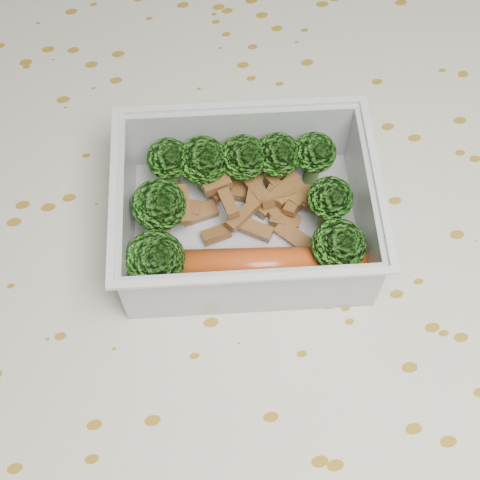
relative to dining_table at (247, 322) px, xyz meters
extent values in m
plane|color=olive|center=(0.00, 0.00, -0.67)|extent=(4.00, 4.00, 0.00)
cube|color=brown|center=(0.00, 0.00, 0.06)|extent=(1.40, 0.90, 0.04)
cube|color=beige|center=(0.00, 0.00, 0.09)|extent=(1.46, 0.96, 0.01)
cube|color=silver|center=(0.00, 0.03, 0.09)|extent=(0.17, 0.14, 0.00)
cube|color=silver|center=(0.01, 0.08, 0.12)|extent=(0.15, 0.03, 0.05)
cube|color=silver|center=(0.00, -0.03, 0.12)|extent=(0.15, 0.03, 0.05)
cube|color=silver|center=(0.08, 0.02, 0.12)|extent=(0.02, 0.11, 0.05)
cube|color=silver|center=(-0.07, 0.04, 0.12)|extent=(0.02, 0.11, 0.05)
cube|color=silver|center=(0.01, 0.09, 0.14)|extent=(0.16, 0.03, 0.00)
cube|color=silver|center=(0.00, -0.03, 0.14)|extent=(0.16, 0.03, 0.00)
cube|color=silver|center=(0.08, 0.02, 0.14)|extent=(0.02, 0.11, 0.00)
cube|color=silver|center=(-0.07, 0.04, 0.14)|extent=(0.02, 0.11, 0.00)
cylinder|color=#608C3F|center=(-0.04, 0.07, 0.10)|extent=(0.01, 0.01, 0.02)
ellipsoid|color=#418A29|center=(-0.04, 0.07, 0.12)|extent=(0.03, 0.03, 0.02)
cylinder|color=#608C3F|center=(-0.02, 0.07, 0.10)|extent=(0.01, 0.01, 0.02)
ellipsoid|color=#418A29|center=(-0.02, 0.07, 0.12)|extent=(0.03, 0.03, 0.03)
cylinder|color=#608C3F|center=(0.01, 0.06, 0.10)|extent=(0.01, 0.01, 0.02)
ellipsoid|color=#418A29|center=(0.01, 0.06, 0.12)|extent=(0.03, 0.03, 0.03)
cylinder|color=#608C3F|center=(0.03, 0.06, 0.10)|extent=(0.01, 0.01, 0.02)
ellipsoid|color=#418A29|center=(0.03, 0.06, 0.12)|extent=(0.03, 0.03, 0.03)
cylinder|color=#608C3F|center=(0.06, 0.06, 0.10)|extent=(0.01, 0.01, 0.02)
ellipsoid|color=#418A29|center=(0.06, 0.06, 0.12)|extent=(0.03, 0.03, 0.02)
cylinder|color=#608C3F|center=(-0.05, 0.04, 0.10)|extent=(0.01, 0.01, 0.02)
ellipsoid|color=#418A29|center=(-0.05, 0.04, 0.12)|extent=(0.03, 0.03, 0.03)
cylinder|color=#608C3F|center=(0.06, 0.02, 0.10)|extent=(0.01, 0.01, 0.02)
ellipsoid|color=#418A29|center=(0.06, 0.02, 0.12)|extent=(0.03, 0.03, 0.02)
cylinder|color=#608C3F|center=(-0.06, 0.00, 0.10)|extent=(0.01, 0.01, 0.02)
ellipsoid|color=#418A29|center=(-0.06, 0.00, 0.12)|extent=(0.04, 0.04, 0.03)
cylinder|color=#608C3F|center=(0.05, -0.01, 0.10)|extent=(0.01, 0.01, 0.02)
ellipsoid|color=#418A29|center=(0.05, -0.01, 0.12)|extent=(0.03, 0.03, 0.03)
cube|color=brown|center=(-0.03, 0.04, 0.11)|extent=(0.01, 0.03, 0.01)
cube|color=brown|center=(0.03, 0.06, 0.11)|extent=(0.02, 0.02, 0.01)
cube|color=brown|center=(0.03, 0.03, 0.10)|extent=(0.02, 0.02, 0.01)
cube|color=brown|center=(0.03, 0.03, 0.10)|extent=(0.03, 0.02, 0.01)
cube|color=brown|center=(-0.02, 0.04, 0.10)|extent=(0.02, 0.01, 0.01)
cube|color=brown|center=(-0.03, 0.05, 0.10)|extent=(0.02, 0.02, 0.01)
cube|color=brown|center=(-0.01, 0.06, 0.11)|extent=(0.02, 0.02, 0.01)
cube|color=brown|center=(0.03, 0.04, 0.11)|extent=(0.02, 0.02, 0.01)
cube|color=brown|center=(0.04, 0.04, 0.11)|extent=(0.03, 0.03, 0.01)
cube|color=brown|center=(0.04, 0.04, 0.11)|extent=(0.02, 0.02, 0.01)
cube|color=brown|center=(0.01, 0.06, 0.10)|extent=(0.02, 0.02, 0.01)
cube|color=brown|center=(0.00, 0.03, 0.11)|extent=(0.03, 0.02, 0.01)
cube|color=brown|center=(0.04, 0.04, 0.11)|extent=(0.02, 0.02, 0.01)
cube|color=brown|center=(0.01, 0.05, 0.11)|extent=(0.02, 0.03, 0.01)
cube|color=brown|center=(0.04, 0.04, 0.11)|extent=(0.02, 0.02, 0.01)
cube|color=brown|center=(0.01, 0.02, 0.10)|extent=(0.02, 0.02, 0.01)
cube|color=brown|center=(0.04, 0.03, 0.11)|extent=(0.02, 0.02, 0.01)
cube|color=brown|center=(-0.01, 0.05, 0.11)|extent=(0.02, 0.01, 0.01)
cube|color=brown|center=(0.04, 0.04, 0.10)|extent=(0.02, 0.02, 0.01)
cube|color=brown|center=(0.02, 0.05, 0.11)|extent=(0.02, 0.03, 0.01)
cube|color=brown|center=(0.02, 0.04, 0.10)|extent=(0.03, 0.02, 0.01)
cube|color=brown|center=(0.03, 0.04, 0.11)|extent=(0.02, 0.01, 0.01)
cube|color=brown|center=(0.03, 0.01, 0.10)|extent=(0.02, 0.03, 0.01)
cube|color=brown|center=(0.04, 0.04, 0.11)|extent=(0.02, 0.02, 0.01)
cube|color=brown|center=(-0.01, 0.04, 0.11)|extent=(0.01, 0.02, 0.01)
cube|color=brown|center=(0.03, 0.05, 0.10)|extent=(0.02, 0.02, 0.01)
cube|color=brown|center=(-0.02, 0.03, 0.10)|extent=(0.02, 0.01, 0.01)
cylinder|color=#B04217|center=(0.00, -0.01, 0.11)|extent=(0.12, 0.04, 0.02)
sphere|color=#B04217|center=(0.06, -0.02, 0.11)|extent=(0.02, 0.02, 0.02)
sphere|color=#B04217|center=(-0.06, 0.01, 0.11)|extent=(0.02, 0.02, 0.02)
camera|label=1|loc=(-0.04, -0.18, 0.47)|focal=50.00mm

